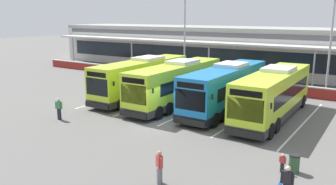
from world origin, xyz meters
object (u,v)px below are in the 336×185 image
(pedestrian_near_bin, at_px, (59,108))
(lamp_post_west, at_px, (185,27))
(coach_bus_leftmost, at_px, (142,79))
(coach_bus_centre, at_px, (226,89))
(coach_bus_left_centre, at_px, (177,84))
(pedestrian_with_handbag, at_px, (286,183))
(pedestrian_child, at_px, (283,162))
(coach_bus_right_centre, at_px, (274,95))
(pedestrian_in_dark_coat, at_px, (159,166))
(litter_bin, at_px, (294,163))
(lamp_post_centre, at_px, (332,30))

(pedestrian_near_bin, xyz_separation_m, lamp_post_west, (-1.28, 20.16, 5.42))
(coach_bus_leftmost, relative_size, coach_bus_centre, 1.00)
(coach_bus_left_centre, xyz_separation_m, coach_bus_centre, (4.30, 0.70, 0.00))
(lamp_post_west, bearing_deg, pedestrian_with_handbag, -50.68)
(coach_bus_leftmost, relative_size, pedestrian_with_handbag, 7.53)
(pedestrian_child, distance_m, pedestrian_near_bin, 16.43)
(coach_bus_right_centre, height_order, pedestrian_near_bin, coach_bus_right_centre)
(lamp_post_west, bearing_deg, coach_bus_left_centre, -61.83)
(pedestrian_in_dark_coat, xyz_separation_m, lamp_post_west, (-13.33, 24.32, 5.42))
(pedestrian_in_dark_coat, height_order, pedestrian_child, pedestrian_in_dark_coat)
(pedestrian_in_dark_coat, distance_m, lamp_post_west, 28.26)
(coach_bus_centre, relative_size, litter_bin, 13.11)
(litter_bin, bearing_deg, lamp_post_centre, 95.60)
(litter_bin, bearing_deg, lamp_post_west, 132.79)
(coach_bus_left_centre, relative_size, lamp_post_centre, 1.11)
(coach_bus_right_centre, relative_size, pedestrian_in_dark_coat, 7.53)
(pedestrian_near_bin, distance_m, lamp_post_west, 20.92)
(coach_bus_right_centre, xyz_separation_m, pedestrian_near_bin, (-13.11, -9.19, -0.91))
(litter_bin, bearing_deg, coach_bus_leftmost, 151.95)
(coach_bus_right_centre, height_order, pedestrian_in_dark_coat, coach_bus_right_centre)
(coach_bus_centre, height_order, lamp_post_west, lamp_post_west)
(coach_bus_centre, bearing_deg, coach_bus_left_centre, -170.70)
(coach_bus_right_centre, xyz_separation_m, lamp_post_west, (-14.39, 10.97, 4.50))
(pedestrian_near_bin, bearing_deg, coach_bus_left_centre, 60.82)
(coach_bus_leftmost, bearing_deg, coach_bus_centre, 1.97)
(pedestrian_with_handbag, height_order, lamp_post_west, lamp_post_west)
(litter_bin, bearing_deg, pedestrian_child, -141.25)
(coach_bus_right_centre, xyz_separation_m, pedestrian_with_handbag, (4.23, -11.76, -0.93))
(litter_bin, bearing_deg, pedestrian_near_bin, -178.20)
(coach_bus_leftmost, relative_size, lamp_post_west, 1.11)
(pedestrian_with_handbag, relative_size, pedestrian_in_dark_coat, 1.00)
(pedestrian_near_bin, relative_size, lamp_post_centre, 0.15)
(coach_bus_left_centre, distance_m, pedestrian_near_bin, 10.00)
(coach_bus_leftmost, relative_size, coach_bus_right_centre, 1.00)
(pedestrian_with_handbag, xyz_separation_m, pedestrian_in_dark_coat, (-5.28, -1.59, 0.02))
(pedestrian_in_dark_coat, height_order, lamp_post_centre, lamp_post_centre)
(lamp_post_centre, bearing_deg, pedestrian_in_dark_coat, -96.77)
(pedestrian_with_handbag, bearing_deg, coach_bus_centre, 124.33)
(coach_bus_leftmost, distance_m, coach_bus_left_centre, 4.10)
(pedestrian_with_handbag, xyz_separation_m, pedestrian_child, (-0.91, 2.73, -0.32))
(coach_bus_leftmost, relative_size, pedestrian_near_bin, 7.53)
(pedestrian_child, xyz_separation_m, pedestrian_near_bin, (-16.42, -0.16, 0.33))
(coach_bus_leftmost, height_order, pedestrian_child, coach_bus_leftmost)
(coach_bus_centre, xyz_separation_m, pedestrian_in_dark_coat, (2.89, -13.56, -0.91))
(coach_bus_right_centre, distance_m, pedestrian_in_dark_coat, 13.43)
(lamp_post_west, relative_size, lamp_post_centre, 1.00)
(coach_bus_left_centre, xyz_separation_m, pedestrian_with_handbag, (12.48, -11.27, -0.93))
(coach_bus_left_centre, relative_size, pedestrian_with_handbag, 7.53)
(coach_bus_left_centre, height_order, pedestrian_child, coach_bus_left_centre)
(pedestrian_child, xyz_separation_m, litter_bin, (0.47, 0.38, -0.07))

